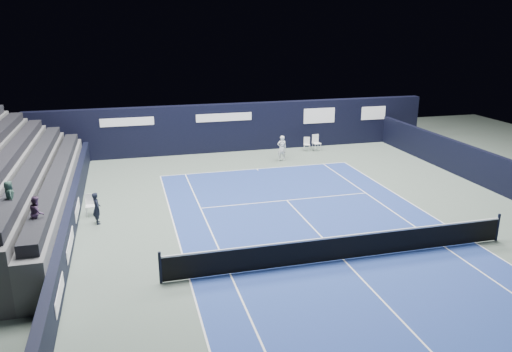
{
  "coord_description": "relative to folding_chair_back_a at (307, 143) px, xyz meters",
  "views": [
    {
      "loc": [
        -7.15,
        -14.71,
        8.07
      ],
      "look_at": [
        -1.48,
        6.51,
        1.3
      ],
      "focal_mm": 35.0,
      "sensor_mm": 36.0,
      "label": 1
    }
  ],
  "objects": [
    {
      "name": "ground",
      "position": [
        -4.32,
        -13.26,
        -0.51
      ],
      "size": [
        48.0,
        48.0,
        0.0
      ],
      "primitive_type": "plane",
      "color": "#546459",
      "rests_on": "ground"
    },
    {
      "name": "court_surface",
      "position": [
        -4.32,
        -15.26,
        -0.5
      ],
      "size": [
        10.97,
        23.77,
        0.01
      ],
      "primitive_type": "cube",
      "color": "navy",
      "rests_on": "ground"
    },
    {
      "name": "enclosure_wall_right",
      "position": [
        6.18,
        -9.26,
        0.39
      ],
      "size": [
        0.3,
        22.0,
        1.8
      ],
      "primitive_type": "cube",
      "color": "black",
      "rests_on": "ground"
    },
    {
      "name": "folding_chair_back_a",
      "position": [
        0.0,
        0.0,
        0.0
      ],
      "size": [
        0.48,
        0.47,
        0.89
      ],
      "rotation": [
        0.0,
        0.0,
        -0.28
      ],
      "color": "silver",
      "rests_on": "ground"
    },
    {
      "name": "folding_chair_back_b",
      "position": [
        0.59,
        -0.13,
        0.1
      ],
      "size": [
        0.52,
        0.5,
        1.06
      ],
      "rotation": [
        0.0,
        0.0,
        0.11
      ],
      "color": "white",
      "rests_on": "ground"
    },
    {
      "name": "line_judge_chair",
      "position": [
        -13.18,
        -8.42,
        0.04
      ],
      "size": [
        0.43,
        0.41,
        0.95
      ],
      "rotation": [
        0.0,
        0.0,
        0.02
      ],
      "color": "white",
      "rests_on": "ground"
    },
    {
      "name": "line_judge",
      "position": [
        -12.86,
        -9.49,
        0.18
      ],
      "size": [
        0.43,
        0.56,
        1.36
      ],
      "primitive_type": "imported",
      "rotation": [
        0.0,
        0.0,
        1.79
      ],
      "color": "black",
      "rests_on": "ground"
    },
    {
      "name": "court_markings",
      "position": [
        -4.32,
        -15.26,
        -0.5
      ],
      "size": [
        11.03,
        23.83,
        0.0
      ],
      "color": "white",
      "rests_on": "court_surface"
    },
    {
      "name": "tennis_net",
      "position": [
        -4.32,
        -15.26,
        0.0
      ],
      "size": [
        12.9,
        0.1,
        1.1
      ],
      "color": "black",
      "rests_on": "ground"
    },
    {
      "name": "back_sponsor_wall",
      "position": [
        -4.31,
        1.23,
        1.05
      ],
      "size": [
        26.0,
        0.63,
        3.1
      ],
      "color": "black",
      "rests_on": "ground"
    },
    {
      "name": "side_barrier_left",
      "position": [
        -13.82,
        -9.29,
        0.09
      ],
      "size": [
        0.33,
        22.0,
        1.2
      ],
      "color": "black",
      "rests_on": "ground"
    },
    {
      "name": "tennis_player",
      "position": [
        -2.35,
        -1.94,
        0.27
      ],
      "size": [
        0.59,
        0.81,
        1.55
      ],
      "color": "white",
      "rests_on": "ground"
    }
  ]
}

